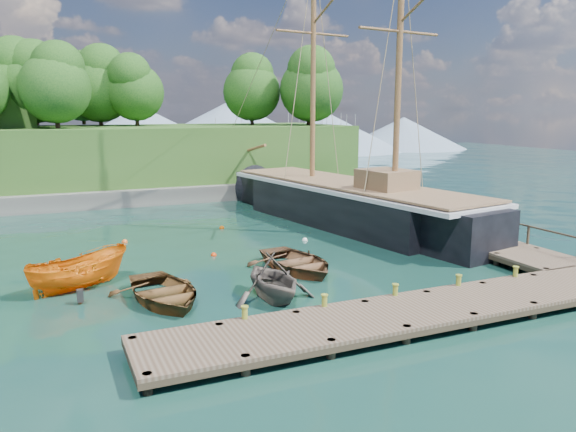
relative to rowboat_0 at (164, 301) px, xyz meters
name	(u,v)px	position (x,y,z in m)	size (l,w,h in m)	color
ground	(292,280)	(5.83, 0.59, 0.00)	(160.00, 160.00, 0.00)	#14322D
dock_near	(417,311)	(7.83, -5.91, 0.43)	(20.00, 3.20, 1.10)	#4F3B2D
dock_east	(411,222)	(17.33, 7.59, 0.43)	(3.20, 24.00, 1.10)	#4F3B2D
bollard_0	(245,335)	(1.83, -4.51, 0.00)	(0.26, 0.26, 0.45)	olive
bollard_1	(324,322)	(4.83, -4.51, 0.00)	(0.26, 0.26, 0.45)	olive
bollard_2	(395,310)	(7.83, -4.51, 0.00)	(0.26, 0.26, 0.45)	olive
bollard_3	(457,300)	(10.83, -4.51, 0.00)	(0.26, 0.26, 0.45)	olive
bollard_4	(514,290)	(13.83, -4.51, 0.00)	(0.26, 0.26, 0.45)	olive
rowboat_0	(164,301)	(0.00, 0.00, 0.00)	(3.59, 5.03, 1.04)	#56381B
rowboat_1	(273,299)	(4.07, -1.50, 0.00)	(3.34, 3.87, 2.04)	#60564E
rowboat_2	(297,270)	(6.66, 1.87, 0.00)	(3.65, 5.12, 1.06)	brown
motorboat_orange	(80,289)	(-2.94, 3.00, 0.00)	(1.69, 4.48, 1.73)	orange
cabin_boat_white	(440,247)	(15.83, 2.82, 0.00)	(2.05, 5.44, 2.10)	white
schooner	(349,207)	(14.30, 10.29, 1.19)	(8.81, 28.83, 21.48)	black
mooring_buoy_0	(106,277)	(-1.73, 4.45, 0.00)	(0.34, 0.34, 0.34)	silver
mooring_buoy_1	(214,256)	(3.81, 6.05, 0.00)	(0.31, 0.31, 0.31)	#EC3B0A
mooring_buoy_2	(287,257)	(7.20, 4.23, 0.00)	(0.36, 0.36, 0.36)	#DD5D01
mooring_buoy_3	(305,241)	(9.61, 7.22, 0.00)	(0.31, 0.31, 0.31)	white
mooring_buoy_4	(125,243)	(-0.04, 10.93, 0.00)	(0.34, 0.34, 0.34)	orange
mooring_buoy_5	(222,228)	(6.19, 12.41, 0.00)	(0.33, 0.33, 0.33)	#CE5404
headland	(1,133)	(-7.05, 31.95, 5.54)	(51.00, 19.31, 12.90)	#474744
distant_ridge	(137,129)	(10.13, 70.59, 4.35)	(117.00, 40.00, 10.00)	#728CA5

